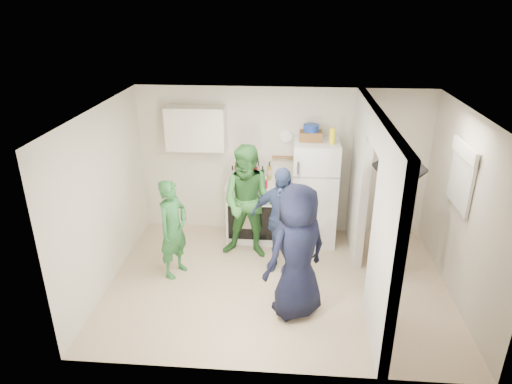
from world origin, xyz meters
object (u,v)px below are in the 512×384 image
fridge (314,193)px  yellow_cup_stack_top (332,136)px  stove (252,210)px  wicker_basket (311,136)px  person_navy (297,252)px  person_nook (393,216)px  person_green_center (249,203)px  person_green_left (173,229)px  blue_bowl (311,128)px  person_denim (281,220)px

fridge → yellow_cup_stack_top: size_ratio=6.91×
stove → wicker_basket: size_ratio=2.86×
person_navy → person_nook: 1.65m
person_green_center → person_nook: (2.07, -0.43, 0.07)m
person_navy → person_green_left: bearing=-60.2°
fridge → person_green_center: 1.16m
stove → yellow_cup_stack_top: yellow_cup_stack_top is taller
stove → wicker_basket: bearing=1.2°
fridge → person_green_center: bearing=-150.6°
fridge → person_green_center: size_ratio=0.95×
wicker_basket → person_nook: bearing=-42.3°
fridge → person_green_left: bearing=-149.9°
fridge → yellow_cup_stack_top: yellow_cup_stack_top is taller
fridge → person_green_left: 2.37m
wicker_basket → person_nook: 1.77m
blue_bowl → person_denim: (-0.41, -0.96, -1.12)m
person_navy → wicker_basket: bearing=-131.9°
person_navy → person_nook: size_ratio=0.91×
yellow_cup_stack_top → person_green_left: yellow_cup_stack_top is taller
blue_bowl → person_nook: bearing=-42.3°
fridge → person_denim: (-0.51, -0.91, -0.05)m
fridge → wicker_basket: 0.95m
person_denim → person_navy: (0.23, -1.05, 0.08)m
wicker_basket → person_green_center: size_ratio=0.19×
yellow_cup_stack_top → person_green_center: bearing=-159.1°
person_green_left → person_nook: size_ratio=0.76×
fridge → person_denim: 1.04m
person_green_left → person_navy: bearing=-89.0°
wicker_basket → person_denim: 1.44m
person_green_left → person_navy: (1.76, -0.77, 0.15)m
yellow_cup_stack_top → person_nook: (0.84, -0.90, -0.88)m
wicker_basket → person_green_left: wicker_basket is taller
person_nook → person_navy: bearing=-40.8°
stove → person_nook: person_nook is taller
person_green_center → person_navy: size_ratio=1.02×
person_green_center → person_green_left: bearing=-142.3°
blue_bowl → person_green_center: (-0.91, -0.62, -1.03)m
stove → yellow_cup_stack_top: bearing=-6.0°
stove → person_green_center: (0.01, -0.60, 0.41)m
wicker_basket → person_denim: (-0.41, -0.96, -0.99)m
fridge → stove: bearing=178.3°
fridge → person_nook: size_ratio=0.88×
stove → blue_bowl: 1.70m
person_green_left → person_navy: size_ratio=0.83×
person_green_left → stove: bearing=-15.7°
wicker_basket → yellow_cup_stack_top: (0.32, -0.15, 0.05)m
fridge → person_nook: person_nook is taller
blue_bowl → person_nook: blue_bowl is taller
yellow_cup_stack_top → person_navy: size_ratio=0.14×
fridge → yellow_cup_stack_top: 1.02m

